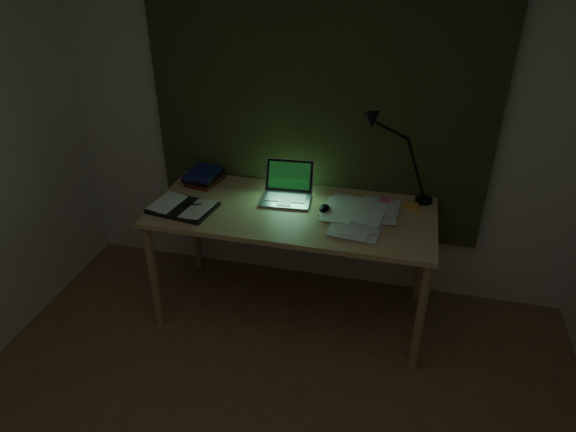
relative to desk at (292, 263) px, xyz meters
name	(u,v)px	position (x,y,z in m)	size (l,w,h in m)	color
wall_back	(319,116)	(0.06, 0.46, 0.85)	(3.50, 0.00, 2.50)	silver
curtain	(319,87)	(0.06, 0.42, 1.05)	(2.20, 0.06, 2.00)	#2A2F17
desk	(292,263)	(0.00, 0.00, 0.00)	(1.74, 0.76, 0.79)	tan
laptop	(286,185)	(-0.07, 0.10, 0.51)	(0.31, 0.35, 0.23)	#ADADB1
open_textbook	(183,207)	(-0.66, -0.15, 0.41)	(0.38, 0.27, 0.03)	white
book_stack	(204,176)	(-0.67, 0.23, 0.45)	(0.20, 0.24, 0.10)	white
loose_papers	(360,215)	(0.41, 0.02, 0.41)	(0.38, 0.40, 0.02)	white
mouse	(324,208)	(0.19, 0.04, 0.42)	(0.06, 0.10, 0.04)	black
sticky_yellow	(412,206)	(0.71, 0.21, 0.41)	(0.08, 0.08, 0.02)	gold
sticky_pink	(385,201)	(0.54, 0.24, 0.41)	(0.07, 0.07, 0.02)	pink
desk_lamp	(430,159)	(0.78, 0.30, 0.69)	(0.39, 0.30, 0.58)	black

